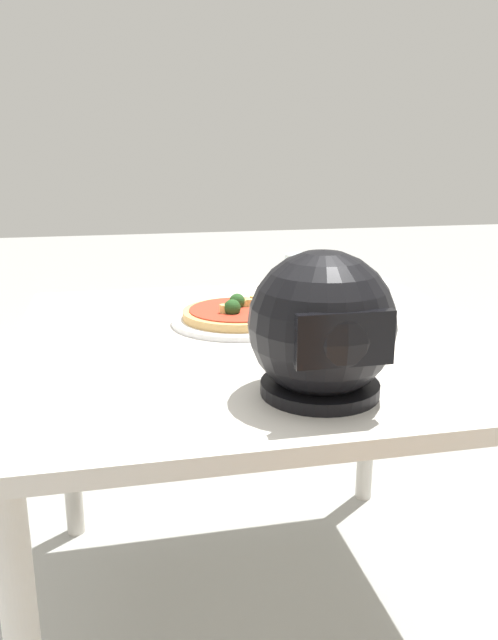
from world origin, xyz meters
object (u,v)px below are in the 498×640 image
(dining_table, at_px, (261,370))
(pizza, at_px, (239,313))
(drinking_glass, at_px, (298,277))
(motorcycle_helmet, at_px, (322,328))

(dining_table, bearing_deg, pizza, -75.26)
(dining_table, relative_size, drinking_glass, 8.47)
(pizza, distance_m, drinking_glass, 0.27)
(drinking_glass, bearing_deg, pizza, 43.61)
(motorcycle_helmet, bearing_deg, dining_table, -86.72)
(drinking_glass, bearing_deg, motorcycle_helmet, 76.73)
(pizza, bearing_deg, drinking_glass, -136.39)
(motorcycle_helmet, bearing_deg, drinking_glass, -103.27)
(dining_table, relative_size, pizza, 4.08)
(pizza, height_order, drinking_glass, drinking_glass)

